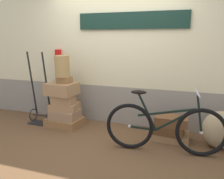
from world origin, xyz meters
name	(u,v)px	position (x,y,z in m)	size (l,w,h in m)	color
ground	(101,140)	(0.00, 0.00, -0.03)	(8.78, 5.20, 0.06)	brown
station_building	(118,61)	(0.01, 0.85, 1.19)	(6.78, 0.74, 2.37)	gray
suitcase_0	(65,122)	(-0.85, 0.30, 0.08)	(0.62, 0.49, 0.15)	olive
suitcase_1	(65,114)	(-0.82, 0.28, 0.23)	(0.49, 0.40, 0.16)	#937051
suitcase_2	(65,106)	(-0.84, 0.32, 0.37)	(0.48, 0.40, 0.12)	#9E754C
suitcase_3	(64,100)	(-0.83, 0.27, 0.52)	(0.37, 0.30, 0.17)	#9E754C
suitcase_4	(62,89)	(-0.88, 0.29, 0.71)	(0.52, 0.42, 0.22)	#9E754C
suitcase_5	(64,80)	(-0.83, 0.32, 0.87)	(0.25, 0.19, 0.12)	olive
suitcase_6	(170,136)	(1.07, 0.31, 0.06)	(0.59, 0.36, 0.12)	#9E754C
suitcase_7	(168,129)	(1.04, 0.27, 0.19)	(0.48, 0.31, 0.15)	brown
suitcase_8	(171,120)	(1.08, 0.28, 0.34)	(0.50, 0.32, 0.14)	brown
wicker_basket	(62,66)	(-0.85, 0.29, 1.12)	(0.26, 0.26, 0.38)	#A8844C
luggage_trolley	(40,104)	(-1.40, 0.33, 0.35)	(0.40, 0.34, 1.36)	black
burlap_sack	(220,130)	(1.79, 0.25, 0.28)	(0.51, 0.44, 0.56)	tan
bicycle	(164,128)	(1.01, -0.15, 0.37)	(1.68, 0.46, 0.90)	black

